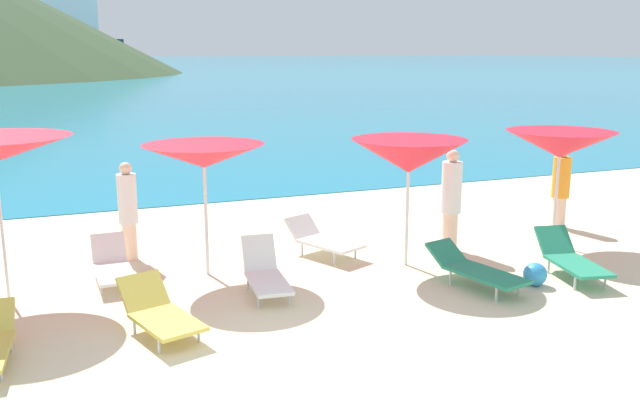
% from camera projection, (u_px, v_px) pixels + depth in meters
% --- Properties ---
extents(ground_plane, '(50.00, 100.00, 0.30)m').
position_uv_depth(ground_plane, '(162.00, 205.00, 16.46)').
color(ground_plane, beige).
extents(ocean_water, '(650.00, 440.00, 0.02)m').
position_uv_depth(ocean_water, '(54.00, 62.00, 215.34)').
color(ocean_water, teal).
rests_on(ocean_water, ground_plane).
extents(umbrella_2, '(2.08, 2.08, 2.10)m').
position_uv_depth(umbrella_2, '(204.00, 156.00, 10.48)').
color(umbrella_2, silver).
rests_on(umbrella_2, ground_plane).
extents(umbrella_3, '(1.95, 1.95, 2.12)m').
position_uv_depth(umbrella_3, '(409.00, 156.00, 10.98)').
color(umbrella_3, silver).
rests_on(umbrella_3, ground_plane).
extents(umbrella_4, '(1.99, 1.99, 2.11)m').
position_uv_depth(umbrella_4, '(560.00, 144.00, 12.15)').
color(umbrella_4, silver).
rests_on(umbrella_4, ground_plane).
extents(lounge_chair_0, '(0.94, 1.77, 0.55)m').
position_uv_depth(lounge_chair_0, '(475.00, 269.00, 10.25)').
color(lounge_chair_0, '#268C66').
rests_on(lounge_chair_0, ground_plane).
extents(lounge_chair_2, '(0.63, 1.41, 0.75)m').
position_uv_depth(lounge_chair_2, '(265.00, 273.00, 9.97)').
color(lounge_chair_2, white).
rests_on(lounge_chair_2, ground_plane).
extents(lounge_chair_3, '(0.88, 1.64, 0.65)m').
position_uv_depth(lounge_chair_3, '(571.00, 258.00, 10.72)').
color(lounge_chair_3, '#268C66').
rests_on(lounge_chair_3, ground_plane).
extents(lounge_chair_5, '(0.57, 1.35, 0.65)m').
position_uv_depth(lounge_chair_5, '(113.00, 266.00, 10.47)').
color(lounge_chair_5, white).
rests_on(lounge_chair_5, ground_plane).
extents(lounge_chair_6, '(1.13, 1.56, 0.61)m').
position_uv_depth(lounge_chair_6, '(322.00, 239.00, 11.84)').
color(lounge_chair_6, white).
rests_on(lounge_chair_6, ground_plane).
extents(lounge_chair_8, '(0.97, 1.51, 0.64)m').
position_uv_depth(lounge_chair_8, '(159.00, 312.00, 8.54)').
color(lounge_chair_8, '#D8BF4C').
rests_on(lounge_chair_8, ground_plane).
extents(beachgoer_0, '(0.35, 0.35, 1.63)m').
position_uv_depth(beachgoer_0, '(561.00, 186.00, 13.61)').
color(beachgoer_0, beige).
rests_on(beachgoer_0, ground_plane).
extents(beachgoer_1, '(0.36, 0.36, 1.82)m').
position_uv_depth(beachgoer_1, '(451.00, 198.00, 12.00)').
color(beachgoer_1, beige).
rests_on(beachgoer_1, ground_plane).
extents(beachgoer_3, '(0.32, 0.32, 1.69)m').
position_uv_depth(beachgoer_3, '(128.00, 209.00, 11.47)').
color(beachgoer_3, beige).
rests_on(beachgoer_3, ground_plane).
extents(beach_ball, '(0.36, 0.36, 0.36)m').
position_uv_depth(beach_ball, '(535.00, 274.00, 10.33)').
color(beach_ball, '#3399D8').
rests_on(beach_ball, ground_plane).
extents(cruise_ship, '(56.18, 15.31, 23.94)m').
position_uv_depth(cruise_ship, '(22.00, 30.00, 197.10)').
color(cruise_ship, '#262D47').
rests_on(cruise_ship, ocean_water).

